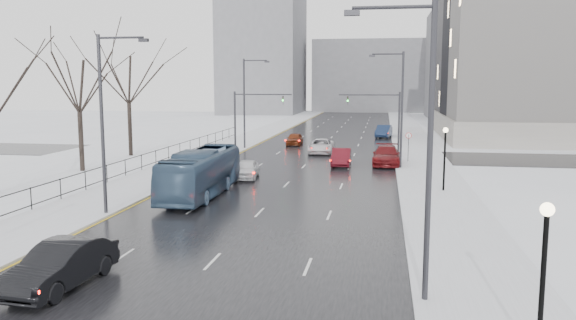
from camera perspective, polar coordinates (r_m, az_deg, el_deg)
The scene contains 28 objects.
road at distance 69.42m, azimuth 3.94°, elevation 1.75°, with size 16.00×150.00×0.04m, color black.
cross_road at distance 57.57m, azimuth 2.73°, elevation 0.49°, with size 130.00×10.00×0.04m, color black.
sidewalk_left at distance 71.22m, azimuth -4.50°, elevation 1.95°, with size 5.00×150.00×0.16m, color silver.
sidewalk_right at distance 69.16m, azimuth 12.63°, elevation 1.60°, with size 5.00×150.00×0.16m, color silver.
park_strip at distance 74.12m, azimuth -11.64°, elevation 2.03°, with size 14.00×150.00×0.12m, color white.
tree_park_d at distance 49.86m, azimuth -20.13°, elevation -1.16°, with size 8.75×8.75×12.50m, color black, non-canonical shape.
tree_park_e at distance 58.82m, azimuth -15.65°, elevation 0.35°, with size 9.45×9.45×13.50m, color black, non-canonical shape.
iron_fence at distance 43.98m, azimuth -17.33°, elevation -0.99°, with size 0.06×70.00×1.30m.
streetlight_r_near at distance 18.81m, azimuth 13.54°, elevation 2.16°, with size 2.95×0.25×10.00m.
streetlight_r_mid at distance 48.72m, azimuth 11.24°, elevation 5.62°, with size 2.95×0.25×10.00m.
streetlight_l_near at distance 32.44m, azimuth -18.04°, elevation 4.31°, with size 2.95×0.25×10.00m.
streetlight_l_far at distance 62.54m, azimuth -4.27°, elevation 6.21°, with size 2.95×0.25×10.00m.
lamppost_r_near at distance 15.88m, azimuth 24.57°, elevation -9.23°, with size 0.36×0.36×4.28m.
lamppost_r_mid at distance 39.15m, azimuth 15.65°, elevation 1.03°, with size 0.36×0.36×4.28m.
mast_signal_right at distance 56.77m, azimuth 10.14°, elevation 4.42°, with size 6.10×0.33×6.50m.
mast_signal_left at distance 58.52m, azimuth -4.40°, elevation 4.62°, with size 6.10×0.33×6.50m.
no_uturn_sign at distance 52.97m, azimuth 12.15°, elevation 2.16°, with size 0.60×0.06×2.70m.
bldg_far_right at distance 125.51m, azimuth 19.62°, elevation 9.07°, with size 24.00×20.00×22.00m, color slate.
bldg_far_left at distance 136.92m, azimuth -2.55°, elevation 10.64°, with size 18.00×22.00×28.00m, color slate.
bldg_far_center at distance 148.71m, azimuth 8.67°, elevation 8.41°, with size 30.00×18.00×18.00m, color slate.
sedan_left_near at distance 22.21m, azimuth -22.05°, elevation -9.87°, with size 1.75×5.02×1.65m, color black.
bus at distance 37.12m, azimuth -8.80°, elevation -1.30°, with size 2.55×10.88×3.03m, color #39536F.
sedan_center_near at distance 43.61m, azimuth -4.21°, elevation -0.92°, with size 1.69×4.21×1.43m, color silver.
sedan_right_near at distance 50.25m, azimuth 5.44°, elevation 0.30°, with size 1.64×4.70×1.55m, color #550E17.
sedan_right_cross at distance 58.92m, azimuth 3.40°, elevation 1.41°, with size 2.50×5.41×1.50m, color silver.
sedan_right_far at distance 51.31m, azimuth 9.95°, elevation 0.47°, with size 2.41×5.94×1.72m, color #5F1013.
sedan_center_far at distance 66.65m, azimuth 0.67°, elevation 2.16°, with size 1.72×4.27×1.45m, color maroon.
sedan_right_distant at distance 77.05m, azimuth 9.70°, elevation 2.90°, with size 1.75×5.02×1.65m, color #19294B.
Camera 1 is at (6.89, -8.67, 7.42)m, focal length 35.00 mm.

